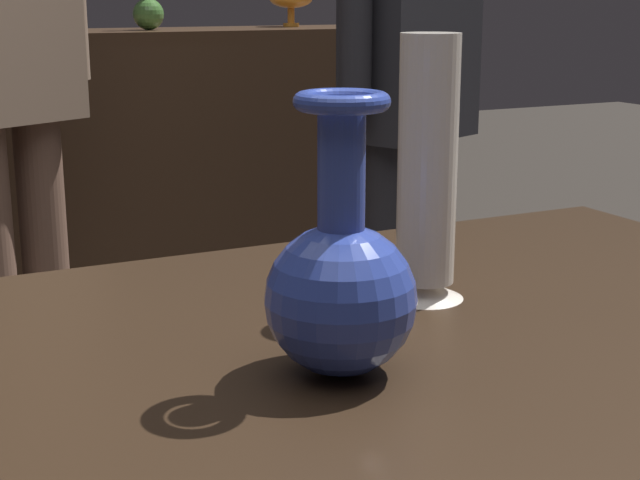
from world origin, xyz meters
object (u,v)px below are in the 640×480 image
at_px(vase_centerpiece, 344,283).
at_px(shelf_vase_right, 148,9).
at_px(shelf_vase_far_right, 291,0).
at_px(visitor_near_right, 410,76).
at_px(visitor_center_back, 2,50).
at_px(vase_tall_behind, 427,176).

bearing_deg(vase_centerpiece, shelf_vase_right, 77.01).
height_order(shelf_vase_far_right, visitor_near_right, visitor_near_right).
distance_m(shelf_vase_far_right, shelf_vase_right, 0.53).
xyz_separation_m(vase_centerpiece, shelf_vase_far_right, (1.04, 2.35, 0.20)).
relative_size(visitor_near_right, visitor_center_back, 0.94).
xyz_separation_m(visitor_near_right, visitor_center_back, (-0.86, 0.34, 0.06)).
bearing_deg(visitor_near_right, shelf_vase_right, -92.75).
relative_size(vase_centerpiece, vase_tall_behind, 0.86).
height_order(vase_centerpiece, vase_tall_behind, vase_tall_behind).
relative_size(shelf_vase_far_right, visitor_near_right, 0.09).
height_order(shelf_vase_right, visitor_near_right, visitor_near_right).
distance_m(shelf_vase_right, visitor_center_back, 0.81).
bearing_deg(visitor_center_back, shelf_vase_far_right, -171.96).
bearing_deg(vase_centerpiece, shelf_vase_far_right, 66.19).
height_order(vase_centerpiece, shelf_vase_far_right, shelf_vase_far_right).
distance_m(vase_tall_behind, visitor_near_right, 1.35).
xyz_separation_m(vase_tall_behind, shelf_vase_far_right, (0.87, 2.21, 0.15)).
bearing_deg(visitor_near_right, visitor_center_back, -43.57).
height_order(visitor_near_right, visitor_center_back, visitor_center_back).
distance_m(shelf_vase_far_right, visitor_near_right, 1.09).
xyz_separation_m(vase_centerpiece, vase_tall_behind, (0.16, 0.14, 0.05)).
relative_size(shelf_vase_far_right, visitor_center_back, 0.09).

